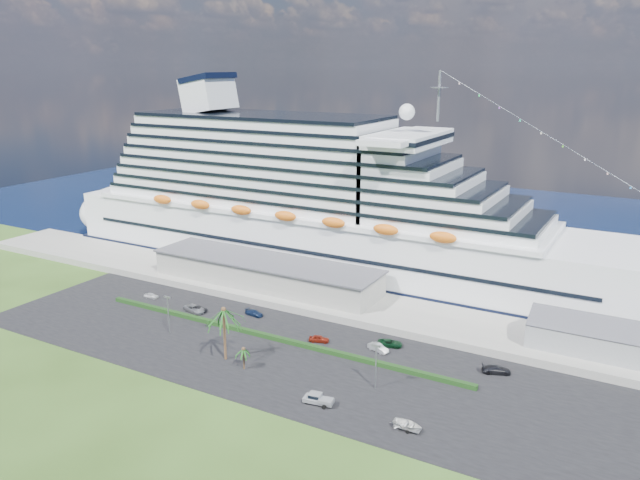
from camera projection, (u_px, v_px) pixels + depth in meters
The scene contains 22 objects.
ground at pixel (256, 381), 112.97m from camera, with size 420.00×420.00×0.00m, color #2B4416.
asphalt_lot at pixel (288, 356), 122.19m from camera, with size 140.00×38.00×0.12m, color black.
wharf at pixel (354, 305), 146.31m from camera, with size 240.00×20.00×1.80m, color gray.
water at pixel (466, 225), 222.11m from camera, with size 420.00×160.00×0.02m, color black.
cruise_ship at pixel (323, 209), 172.32m from camera, with size 191.00×38.00×54.00m.
terminal_building at pixel (265, 271), 156.97m from camera, with size 61.00×15.00×6.30m.
port_shed at pixel (595, 336), 120.87m from camera, with size 24.00×12.31×7.37m.
hedge at pixel (269, 336), 130.02m from camera, with size 88.00×1.10×0.90m, color black.
lamp_post_left at pixel (168, 310), 131.43m from camera, with size 1.60×0.35×8.27m.
lamp_post_right at pixel (376, 361), 108.82m from camera, with size 1.60×0.35×8.27m.
palm_tall at pixel (224, 316), 118.55m from camera, with size 8.82×8.82×11.13m.
palm_short at pixel (244, 351), 116.20m from camera, with size 3.53×3.53×4.56m.
parked_car_0 at pixel (151, 296), 152.48m from camera, with size 1.47×3.66×1.25m, color silver.
parked_car_1 at pixel (198, 309), 143.88m from camera, with size 1.40×4.00×1.32m, color black.
parked_car_2 at pixel (194, 309), 143.91m from camera, with size 2.61×5.67×1.58m, color gray.
parked_car_3 at pixel (254, 313), 141.80m from camera, with size 1.82×4.48×1.30m, color #122242.
parked_car_4 at pixel (319, 339), 128.27m from camera, with size 1.68×4.19×1.43m, color maroon.
parked_car_5 at pixel (378, 348), 124.11m from camera, with size 1.59×4.56×1.50m, color #9C9FA3.
parked_car_6 at pixel (390, 343), 126.29m from camera, with size 2.35×5.09×1.41m, color black.
parked_car_7 at pixel (496, 369), 115.21m from camera, with size 2.15×5.28×1.53m, color black.
pickup_truck at pixel (318, 399), 104.63m from camera, with size 5.49×2.74×1.85m.
boat_trailer at pixel (407, 425), 97.11m from camera, with size 5.31×3.37×1.53m.
Camera 1 is at (59.92, -83.16, 55.16)m, focal length 35.00 mm.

